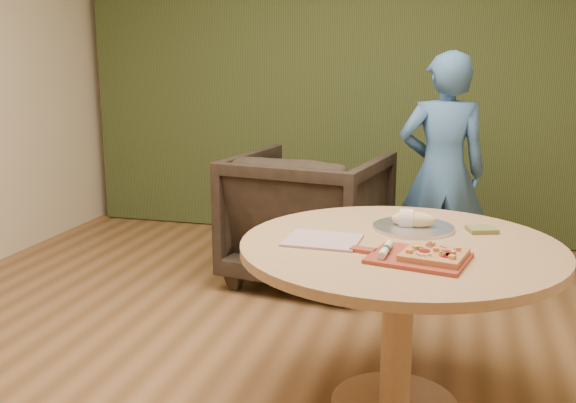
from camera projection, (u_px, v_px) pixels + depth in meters
The scene contains 12 objects.
room_shell at pixel (253, 81), 2.50m from camera, with size 5.04×6.04×2.84m.
curtain at pixel (364, 68), 5.23m from camera, with size 4.80×0.14×2.78m, color #2C3919.
pedestal_table at pixel (399, 275), 2.65m from camera, with size 1.32×1.32×0.75m.
pizza_paddle at pixel (416, 258), 2.40m from camera, with size 0.47×0.35×0.01m.
flatbread_pizza at pixel (434, 254), 2.38m from camera, with size 0.26×0.26×0.04m.
cutlery_roll at pixel (386, 250), 2.42m from camera, with size 0.04×0.20×0.03m.
newspaper at pixel (323, 240), 2.64m from camera, with size 0.30×0.25×0.01m, color silver.
serving_tray at pixel (413, 227), 2.83m from camera, with size 0.36×0.36×0.02m.
bread_roll at pixel (411, 219), 2.82m from camera, with size 0.19×0.09×0.09m.
green_packet at pixel (482, 230), 2.78m from camera, with size 0.12×0.10×0.02m, color #525A28.
armchair at pixel (309, 210), 4.30m from camera, with size 0.94×0.88×0.97m, color black.
person_standing at pixel (442, 173), 4.11m from camera, with size 0.56×0.37×1.53m, color #3A6699.
Camera 1 is at (0.80, -2.41, 1.49)m, focal length 40.00 mm.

